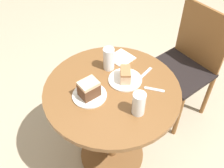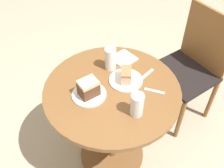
{
  "view_description": "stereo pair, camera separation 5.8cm",
  "coord_description": "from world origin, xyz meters",
  "px_view_note": "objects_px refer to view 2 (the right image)",
  "views": [
    {
      "loc": [
        0.8,
        -0.72,
        1.88
      ],
      "look_at": [
        0.0,
        0.0,
        0.8
      ],
      "focal_mm": 42.0,
      "sensor_mm": 36.0,
      "label": 1
    },
    {
      "loc": [
        0.83,
        -0.67,
        1.88
      ],
      "look_at": [
        0.0,
        0.0,
        0.8
      ],
      "focal_mm": 42.0,
      "sensor_mm": 36.0,
      "label": 2
    }
  ],
  "objects_px": {
    "plate_near": "(126,80)",
    "plate_far": "(89,94)",
    "chair": "(191,66)",
    "cake_slice_far": "(88,88)",
    "glass_water": "(110,60)",
    "glass_lemonade": "(137,106)",
    "cake_slice_near": "(126,75)"
  },
  "relations": [
    {
      "from": "plate_near",
      "to": "plate_far",
      "type": "xyz_separation_m",
      "value": [
        -0.04,
        -0.24,
        0.0
      ]
    },
    {
      "from": "chair",
      "to": "cake_slice_far",
      "type": "relative_size",
      "value": 8.29
    },
    {
      "from": "plate_far",
      "to": "glass_water",
      "type": "relative_size",
      "value": 1.33
    },
    {
      "from": "plate_near",
      "to": "cake_slice_far",
      "type": "height_order",
      "value": "cake_slice_far"
    },
    {
      "from": "glass_lemonade",
      "to": "glass_water",
      "type": "height_order",
      "value": "glass_water"
    },
    {
      "from": "cake_slice_far",
      "to": "glass_lemonade",
      "type": "height_order",
      "value": "glass_lemonade"
    },
    {
      "from": "cake_slice_near",
      "to": "glass_water",
      "type": "xyz_separation_m",
      "value": [
        -0.15,
        0.0,
        0.02
      ]
    },
    {
      "from": "plate_far",
      "to": "cake_slice_near",
      "type": "bearing_deg",
      "value": 79.54
    },
    {
      "from": "plate_near",
      "to": "cake_slice_near",
      "type": "bearing_deg",
      "value": 180.0
    },
    {
      "from": "cake_slice_near",
      "to": "glass_water",
      "type": "relative_size",
      "value": 0.8
    },
    {
      "from": "plate_near",
      "to": "glass_lemonade",
      "type": "height_order",
      "value": "glass_lemonade"
    },
    {
      "from": "cake_slice_far",
      "to": "glass_water",
      "type": "relative_size",
      "value": 0.76
    },
    {
      "from": "plate_far",
      "to": "glass_lemonade",
      "type": "distance_m",
      "value": 0.3
    },
    {
      "from": "cake_slice_near",
      "to": "cake_slice_far",
      "type": "relative_size",
      "value": 1.06
    },
    {
      "from": "plate_far",
      "to": "cake_slice_far",
      "type": "bearing_deg",
      "value": 0.0
    },
    {
      "from": "cake_slice_far",
      "to": "cake_slice_near",
      "type": "bearing_deg",
      "value": 79.54
    },
    {
      "from": "cake_slice_far",
      "to": "glass_water",
      "type": "xyz_separation_m",
      "value": [
        -0.11,
        0.24,
        0.01
      ]
    },
    {
      "from": "plate_near",
      "to": "glass_lemonade",
      "type": "bearing_deg",
      "value": -28.33
    },
    {
      "from": "chair",
      "to": "glass_water",
      "type": "distance_m",
      "value": 0.78
    },
    {
      "from": "glass_lemonade",
      "to": "glass_water",
      "type": "distance_m",
      "value": 0.4
    },
    {
      "from": "chair",
      "to": "plate_far",
      "type": "xyz_separation_m",
      "value": [
        -0.05,
        -0.93,
        0.26
      ]
    },
    {
      "from": "glass_lemonade",
      "to": "plate_far",
      "type": "bearing_deg",
      "value": -155.7
    },
    {
      "from": "cake_slice_near",
      "to": "plate_far",
      "type": "bearing_deg",
      "value": -100.46
    },
    {
      "from": "plate_far",
      "to": "glass_lemonade",
      "type": "height_order",
      "value": "glass_lemonade"
    },
    {
      "from": "chair",
      "to": "glass_lemonade",
      "type": "xyz_separation_m",
      "value": [
        0.22,
        -0.81,
        0.32
      ]
    },
    {
      "from": "chair",
      "to": "glass_lemonade",
      "type": "distance_m",
      "value": 0.9
    },
    {
      "from": "cake_slice_far",
      "to": "plate_far",
      "type": "bearing_deg",
      "value": 0.0
    },
    {
      "from": "plate_near",
      "to": "plate_far",
      "type": "relative_size",
      "value": 1.03
    },
    {
      "from": "glass_lemonade",
      "to": "plate_near",
      "type": "bearing_deg",
      "value": 151.67
    },
    {
      "from": "plate_far",
      "to": "glass_lemonade",
      "type": "xyz_separation_m",
      "value": [
        0.27,
        0.12,
        0.06
      ]
    },
    {
      "from": "plate_far",
      "to": "cake_slice_far",
      "type": "xyz_separation_m",
      "value": [
        0.0,
        0.0,
        0.05
      ]
    },
    {
      "from": "cake_slice_near",
      "to": "glass_lemonade",
      "type": "bearing_deg",
      "value": -28.33
    }
  ]
}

